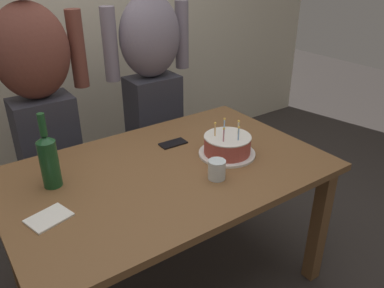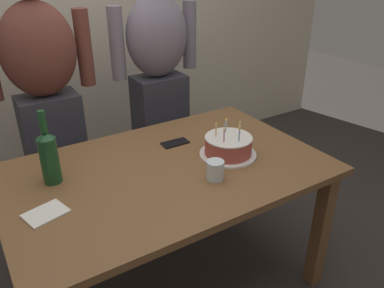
{
  "view_description": "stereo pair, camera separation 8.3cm",
  "coord_description": "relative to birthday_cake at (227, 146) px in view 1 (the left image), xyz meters",
  "views": [
    {
      "loc": [
        -0.82,
        -1.36,
        1.66
      ],
      "look_at": [
        0.13,
        -0.02,
        0.84
      ],
      "focal_mm": 36.19,
      "sensor_mm": 36.0,
      "label": 1
    },
    {
      "loc": [
        -0.75,
        -1.41,
        1.66
      ],
      "look_at": [
        0.13,
        -0.02,
        0.84
      ],
      "focal_mm": 36.19,
      "sensor_mm": 36.0,
      "label": 2
    }
  ],
  "objects": [
    {
      "name": "dining_table",
      "position": [
        -0.32,
        0.06,
        -0.15
      ],
      "size": [
        1.5,
        0.96,
        0.74
      ],
      "color": "brown",
      "rests_on": "ground_plane"
    },
    {
      "name": "person_woman_cardigan",
      "position": [
        0.07,
        0.87,
        0.08
      ],
      "size": [
        0.61,
        0.27,
        1.66
      ],
      "rotation": [
        0.0,
        0.0,
        3.14
      ],
      "color": "#33333D",
      "rests_on": "ground_plane"
    },
    {
      "name": "cell_phone",
      "position": [
        -0.16,
        0.26,
        -0.04
      ],
      "size": [
        0.15,
        0.08,
        0.01
      ],
      "primitive_type": "cube",
      "rotation": [
        0.0,
        0.0,
        -0.03
      ],
      "color": "black",
      "rests_on": "dining_table"
    },
    {
      "name": "back_wall",
      "position": [
        -0.32,
        1.61,
        0.51
      ],
      "size": [
        5.2,
        0.1,
        2.6
      ],
      "primitive_type": "cube",
      "color": "beige",
      "rests_on": "ground_plane"
    },
    {
      "name": "person_man_bearded",
      "position": [
        -0.65,
        0.87,
        0.08
      ],
      "size": [
        0.61,
        0.27,
        1.66
      ],
      "rotation": [
        0.0,
        0.0,
        3.14
      ],
      "color": "#33333D",
      "rests_on": "ground_plane"
    },
    {
      "name": "ground_plane",
      "position": [
        -0.32,
        0.06,
        -0.79
      ],
      "size": [
        10.0,
        10.0,
        0.0
      ],
      "primitive_type": "plane",
      "color": "#332D2B"
    },
    {
      "name": "birthday_cake",
      "position": [
        0.0,
        0.0,
        0.0
      ],
      "size": [
        0.29,
        0.29,
        0.18
      ],
      "color": "white",
      "rests_on": "dining_table"
    },
    {
      "name": "napkin_stack",
      "position": [
        -0.89,
        -0.01,
        -0.04
      ],
      "size": [
        0.18,
        0.15,
        0.01
      ],
      "primitive_type": "cube",
      "rotation": [
        0.0,
        0.0,
        0.27
      ],
      "color": "white",
      "rests_on": "dining_table"
    },
    {
      "name": "wine_bottle",
      "position": [
        -0.81,
        0.22,
        0.08
      ],
      "size": [
        0.08,
        0.08,
        0.34
      ],
      "color": "#194723",
      "rests_on": "dining_table"
    },
    {
      "name": "water_glass_near",
      "position": [
        -0.18,
        -0.15,
        -0.0
      ],
      "size": [
        0.08,
        0.08,
        0.09
      ],
      "primitive_type": "cylinder",
      "color": "silver",
      "rests_on": "dining_table"
    }
  ]
}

